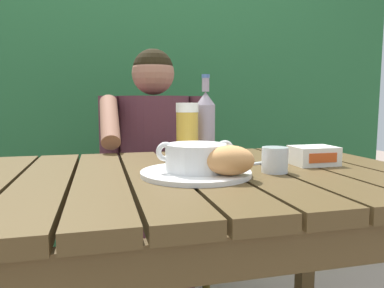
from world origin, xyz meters
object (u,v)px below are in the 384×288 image
object	(u,v)px
chair_near_diner	(150,200)
bread_roll	(230,160)
water_glass_small	(275,160)
beer_bottle	(205,124)
soup_bowl	(196,157)
serving_plate	(196,173)
table_knife	(241,165)
person_eating	(155,158)
beer_glass	(189,132)
butter_tub	(314,156)

from	to	relation	value
chair_near_diner	bread_roll	distance (m)	1.04
water_glass_small	beer_bottle	bearing A→B (deg)	112.30
chair_near_diner	soup_bowl	size ratio (longest dim) A/B	4.33
serving_plate	table_knife	world-z (taller)	serving_plate
person_eating	table_knife	bearing A→B (deg)	-75.01
serving_plate	beer_glass	bearing A→B (deg)	81.00
bread_roll	water_glass_small	distance (m)	0.16
chair_near_diner	serving_plate	bearing A→B (deg)	-89.98
water_glass_small	beer_glass	bearing A→B (deg)	127.58
soup_bowl	bread_roll	world-z (taller)	soup_bowl
person_eating	water_glass_small	bearing A→B (deg)	-73.05
beer_glass	table_knife	xyz separation A→B (m)	(0.13, -0.13, -0.09)
serving_plate	soup_bowl	bearing A→B (deg)	0.00
soup_bowl	beer_bottle	distance (m)	0.29
beer_glass	serving_plate	bearing A→B (deg)	-99.00
chair_near_diner	soup_bowl	bearing A→B (deg)	-89.98
serving_plate	beer_glass	size ratio (longest dim) A/B	1.55
chair_near_diner	serving_plate	xyz separation A→B (m)	(0.00, -0.90, 0.31)
serving_plate	water_glass_small	size ratio (longest dim) A/B	4.08
beer_bottle	butter_tub	bearing A→B (deg)	-34.61
serving_plate	water_glass_small	xyz separation A→B (m)	(0.22, -0.01, 0.03)
water_glass_small	bread_roll	bearing A→B (deg)	-158.26
beer_glass	butter_tub	xyz separation A→B (m)	(0.35, -0.15, -0.07)
serving_plate	table_knife	bearing A→B (deg)	29.56
butter_tub	beer_glass	bearing A→B (deg)	156.34
soup_bowl	water_glass_small	size ratio (longest dim) A/B	2.94
chair_near_diner	water_glass_small	world-z (taller)	chair_near_diner
water_glass_small	table_knife	distance (m)	0.12
beer_glass	water_glass_small	distance (m)	0.30
soup_bowl	bread_roll	size ratio (longest dim) A/B	1.48
soup_bowl	beer_bottle	world-z (taller)	beer_bottle
beer_bottle	table_knife	size ratio (longest dim) A/B	1.68
beer_bottle	butter_tub	size ratio (longest dim) A/B	2.15
chair_near_diner	person_eating	world-z (taller)	person_eating
table_knife	serving_plate	bearing A→B (deg)	-150.44
table_knife	chair_near_diner	bearing A→B (deg)	101.25
butter_tub	water_glass_small	bearing A→B (deg)	-154.35
beer_glass	beer_bottle	size ratio (longest dim) A/B	0.67
water_glass_small	table_knife	world-z (taller)	water_glass_small
soup_bowl	butter_tub	xyz separation A→B (m)	(0.39, 0.07, -0.02)
soup_bowl	table_knife	size ratio (longest dim) A/B	1.25
serving_plate	bread_roll	world-z (taller)	bread_roll
person_eating	soup_bowl	xyz separation A→B (m)	(0.00, -0.71, 0.11)
chair_near_diner	serving_plate	size ratio (longest dim) A/B	3.13
serving_plate	beer_bottle	world-z (taller)	beer_bottle
beer_glass	bread_roll	bearing A→B (deg)	-84.26
water_glass_small	butter_tub	distance (m)	0.19
person_eating	soup_bowl	world-z (taller)	person_eating
soup_bowl	person_eating	bearing A→B (deg)	90.27
chair_near_diner	soup_bowl	world-z (taller)	chair_near_diner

